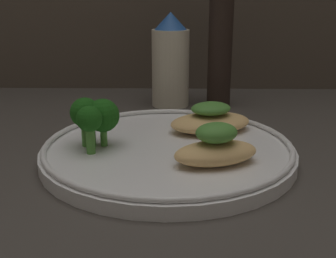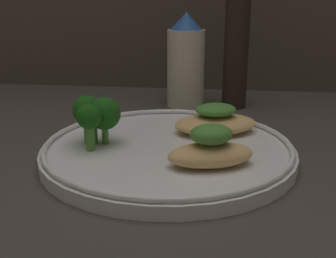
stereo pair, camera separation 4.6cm
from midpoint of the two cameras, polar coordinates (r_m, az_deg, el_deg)
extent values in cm
cube|color=#3D3833|center=(47.35, 2.79, -4.54)|extent=(180.00, 180.00, 1.00)
cylinder|color=white|center=(46.90, 2.81, -3.19)|extent=(27.96, 27.96, 1.40)
torus|color=white|center=(46.55, 2.83, -2.04)|extent=(27.36, 27.36, 0.60)
ellipsoid|color=tan|center=(41.57, 8.97, -3.52)|extent=(9.54, 6.92, 2.26)
ellipsoid|color=#478433|center=(40.86, 9.11, -0.76)|extent=(5.03, 4.49, 1.96)
ellipsoid|color=tan|center=(51.53, 8.98, 0.63)|extent=(11.62, 9.31, 2.10)
ellipsoid|color=#478433|center=(51.03, 9.07, 2.56)|extent=(5.95, 5.34, 1.50)
cylinder|color=#4C8E38|center=(47.01, -5.84, -0.85)|extent=(0.75, 0.75, 2.24)
sphere|color=#195114|center=(46.30, -5.94, 1.96)|extent=(3.66, 3.66, 3.66)
cylinder|color=#4C8E38|center=(47.74, -7.35, -0.05)|extent=(1.01, 1.01, 3.14)
sphere|color=#195114|center=(47.06, -7.47, 2.75)|extent=(2.42, 2.42, 2.42)
cylinder|color=#4C8E38|center=(47.44, -8.10, -0.47)|extent=(1.04, 1.04, 2.70)
sphere|color=#195114|center=(46.72, -8.24, 2.43)|extent=(3.26, 3.26, 3.26)
cylinder|color=#4C8E38|center=(45.31, -7.66, -1.24)|extent=(0.95, 0.95, 2.85)
sphere|color=#195114|center=(44.59, -7.78, 1.65)|extent=(2.73, 2.73, 2.73)
cylinder|color=beige|center=(68.06, 4.18, 8.16)|extent=(5.96, 5.96, 12.17)
cone|color=#23519E|center=(67.20, 4.32, 14.40)|extent=(5.06, 5.06, 2.68)
cylinder|color=black|center=(67.79, 11.15, 9.84)|extent=(3.80, 3.80, 16.86)
camera|label=1|loc=(0.02, -87.14, 0.93)|focal=45.00mm
camera|label=2|loc=(0.02, 92.86, -0.93)|focal=45.00mm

